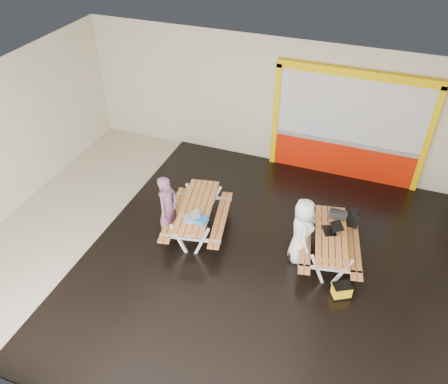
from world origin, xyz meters
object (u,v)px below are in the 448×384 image
at_px(picnic_table_right, 330,240).
at_px(backpack, 353,218).
at_px(picnic_table_left, 197,212).
at_px(toolbox, 337,214).
at_px(laptop_left, 191,217).
at_px(person_left, 168,209).
at_px(fluke_bag, 342,291).
at_px(blue_pouch, 199,219).
at_px(person_right, 302,231).
at_px(dark_case, 297,254).
at_px(laptop_right, 332,229).

xyz_separation_m(picnic_table_right, backpack, (0.35, 0.76, 0.11)).
relative_size(picnic_table_left, toolbox, 5.96).
bearing_deg(laptop_left, backpack, 23.14).
distance_m(picnic_table_left, person_left, 0.67).
bearing_deg(person_left, fluke_bag, -89.50).
bearing_deg(blue_pouch, person_right, 11.98).
distance_m(dark_case, fluke_bag, 1.29).
bearing_deg(blue_pouch, backpack, 24.27).
distance_m(blue_pouch, dark_case, 2.24).
height_order(person_right, dark_case, person_right).
bearing_deg(picnic_table_right, backpack, 65.46).
xyz_separation_m(person_left, laptop_left, (0.59, -0.10, 0.01)).
relative_size(blue_pouch, backpack, 0.78).
height_order(laptop_left, backpack, laptop_left).
bearing_deg(picnic_table_right, laptop_left, -167.96).
relative_size(picnic_table_right, toolbox, 5.66).
distance_m(laptop_left, dark_case, 2.41).
height_order(picnic_table_left, dark_case, picnic_table_left).
bearing_deg(blue_pouch, dark_case, 11.41).
relative_size(picnic_table_right, blue_pouch, 6.00).
distance_m(person_right, fluke_bag, 1.40).
xyz_separation_m(person_left, blue_pouch, (0.77, -0.09, 0.01)).
xyz_separation_m(picnic_table_right, person_left, (-3.46, -0.51, 0.25)).
height_order(laptop_left, dark_case, laptop_left).
xyz_separation_m(picnic_table_left, picnic_table_right, (2.94, 0.15, -0.03)).
distance_m(picnic_table_right, fluke_bag, 1.10).
height_order(laptop_left, fluke_bag, laptop_left).
distance_m(laptop_left, blue_pouch, 0.19).
relative_size(picnic_table_left, picnic_table_right, 1.05).
xyz_separation_m(person_left, laptop_right, (3.45, 0.61, -0.02)).
bearing_deg(laptop_right, picnic_table_right, -82.56).
xyz_separation_m(picnic_table_left, backpack, (3.29, 0.92, 0.08)).
relative_size(picnic_table_right, laptop_right, 4.25).
bearing_deg(fluke_bag, toolbox, 105.54).
xyz_separation_m(laptop_right, toolbox, (0.03, 0.48, 0.03)).
bearing_deg(person_left, picnic_table_right, -74.89).
distance_m(blue_pouch, backpack, 3.34).
xyz_separation_m(picnic_table_left, blue_pouch, (0.25, -0.45, 0.23)).
xyz_separation_m(person_left, person_right, (2.88, 0.35, -0.04)).
height_order(picnic_table_left, laptop_right, laptop_right).
distance_m(toolbox, dark_case, 1.21).
height_order(picnic_table_right, blue_pouch, blue_pouch).
distance_m(laptop_left, laptop_right, 2.95).
bearing_deg(blue_pouch, laptop_left, -177.61).
bearing_deg(picnic_table_left, blue_pouch, -61.07).
bearing_deg(person_right, laptop_right, -84.17).
height_order(person_left, fluke_bag, person_left).
xyz_separation_m(picnic_table_left, laptop_right, (2.93, 0.25, 0.20)).
bearing_deg(laptop_right, toolbox, 86.34).
bearing_deg(picnic_table_left, toolbox, 13.86).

